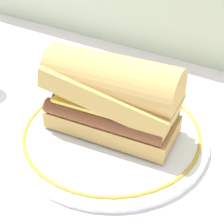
{
  "coord_description": "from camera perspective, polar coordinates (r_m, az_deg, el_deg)",
  "views": [
    {
      "loc": [
        0.23,
        -0.3,
        0.32
      ],
      "look_at": [
        0.02,
        0.03,
        0.04
      ],
      "focal_mm": 53.2,
      "sensor_mm": 36.0,
      "label": 1
    }
  ],
  "objects": [
    {
      "name": "ground_plane",
      "position": [
        0.5,
        -3.59,
        -5.61
      ],
      "size": [
        1.5,
        1.5,
        0.0
      ],
      "primitive_type": "plane",
      "color": "silver"
    },
    {
      "name": "plate",
      "position": [
        0.5,
        0.0,
        -3.45
      ],
      "size": [
        0.29,
        0.29,
        0.01
      ],
      "color": "white",
      "rests_on": "ground_plane"
    },
    {
      "name": "sausage_sandwich",
      "position": [
        0.47,
        0.0,
        2.94
      ],
      "size": [
        0.2,
        0.11,
        0.12
      ],
      "rotation": [
        0.0,
        0.0,
        0.12
      ],
      "color": "tan",
      "rests_on": "plate"
    }
  ]
}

